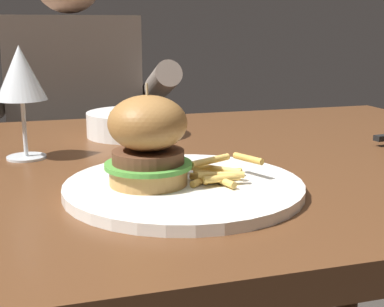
% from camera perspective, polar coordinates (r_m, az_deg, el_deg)
% --- Properties ---
extents(dining_table, '(1.42, 0.87, 0.74)m').
position_cam_1_polar(dining_table, '(0.89, -4.73, -5.88)').
color(dining_table, '#56331C').
rests_on(dining_table, ground).
extents(main_plate, '(0.31, 0.31, 0.01)m').
position_cam_1_polar(main_plate, '(0.70, -0.88, -3.62)').
color(main_plate, white).
rests_on(main_plate, dining_table).
extents(burger_sandwich, '(0.11, 0.11, 0.13)m').
position_cam_1_polar(burger_sandwich, '(0.68, -4.73, 1.42)').
color(burger_sandwich, '#B78447').
rests_on(burger_sandwich, main_plate).
extents(fries_pile, '(0.10, 0.11, 0.03)m').
position_cam_1_polar(fries_pile, '(0.70, 2.66, -2.02)').
color(fries_pile, '#E0B251').
rests_on(fries_pile, main_plate).
extents(wine_glass, '(0.08, 0.08, 0.18)m').
position_cam_1_polar(wine_glass, '(0.90, -17.82, 7.91)').
color(wine_glass, silver).
rests_on(wine_glass, dining_table).
extents(soup_bowl, '(0.18, 0.18, 0.05)m').
position_cam_1_polar(soup_bowl, '(1.06, -6.48, 3.30)').
color(soup_bowl, white).
rests_on(soup_bowl, dining_table).
extents(diner_person, '(0.51, 0.36, 1.18)m').
position_cam_1_polar(diner_person, '(1.59, -12.19, -1.03)').
color(diner_person, '#282833').
rests_on(diner_person, ground).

